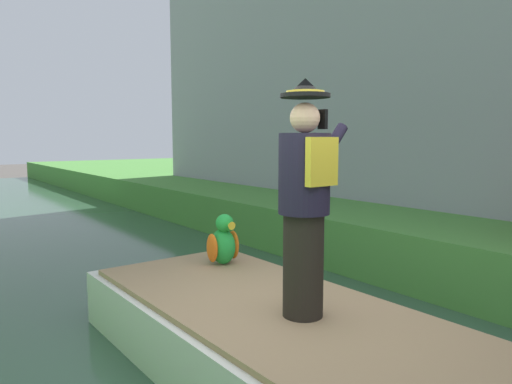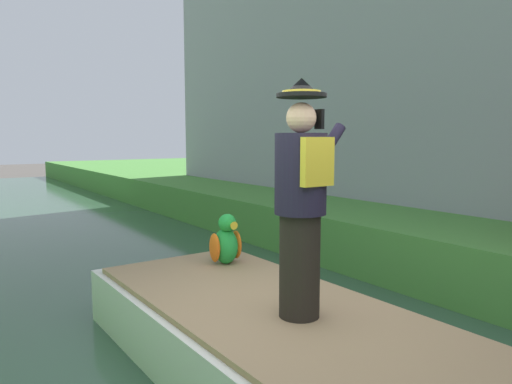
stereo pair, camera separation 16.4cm
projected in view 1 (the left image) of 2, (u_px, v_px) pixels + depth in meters
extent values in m
cube|color=silver|center=(273.00, 341.00, 4.03)|extent=(1.86, 4.23, 0.56)
cube|color=#997A56|center=(273.00, 306.00, 4.00)|extent=(1.71, 3.89, 0.05)
cylinder|color=black|center=(303.00, 265.00, 3.68)|extent=(0.32, 0.32, 0.82)
cylinder|color=black|center=(304.00, 174.00, 3.60)|extent=(0.40, 0.40, 0.62)
cube|color=gold|center=(322.00, 162.00, 3.44)|extent=(0.28, 0.06, 0.36)
sphere|color=#DBA884|center=(305.00, 118.00, 3.55)|extent=(0.23, 0.23, 0.23)
cylinder|color=black|center=(305.00, 96.00, 3.54)|extent=(0.38, 0.38, 0.03)
cone|color=black|center=(305.00, 86.00, 3.53)|extent=(0.26, 0.26, 0.12)
cylinder|color=gold|center=(305.00, 92.00, 3.53)|extent=(0.29, 0.29, 0.02)
cylinder|color=black|center=(329.00, 150.00, 3.68)|extent=(0.38, 0.09, 0.43)
cube|color=black|center=(323.00, 119.00, 3.58)|extent=(0.03, 0.08, 0.15)
ellipsoid|color=green|center=(223.00, 246.00, 5.24)|extent=(0.26, 0.32, 0.40)
sphere|color=green|center=(225.00, 223.00, 5.18)|extent=(0.20, 0.20, 0.20)
cone|color=yellow|center=(230.00, 225.00, 5.10)|extent=(0.09, 0.09, 0.09)
ellipsoid|color=orange|center=(212.00, 248.00, 5.16)|extent=(0.08, 0.20, 0.32)
ellipsoid|color=orange|center=(233.00, 245.00, 5.33)|extent=(0.08, 0.20, 0.32)
cube|color=#93939E|center=(475.00, 25.00, 10.50)|extent=(6.66, 16.76, 7.49)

